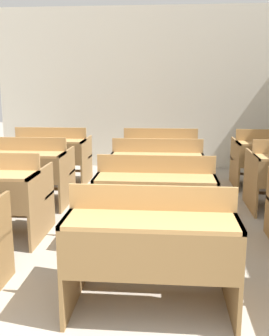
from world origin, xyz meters
TOP-DOWN VIEW (x-y plane):
  - wall_back at (0.00, 6.60)m, footprint 5.95×0.06m
  - bench_front_center at (0.16, 1.66)m, footprint 1.16×0.81m
  - bench_second_center at (0.16, 2.82)m, footprint 1.16×0.81m
  - bench_third_left at (-1.61, 3.98)m, footprint 1.16×0.81m
  - bench_third_center at (0.14, 4.00)m, footprint 1.16×0.81m
  - bench_back_left at (-1.59, 5.16)m, footprint 1.16×0.81m
  - bench_back_center at (0.16, 5.17)m, footprint 1.16×0.81m

SIDE VIEW (x-z plane):
  - bench_front_center at x=0.16m, z-range 0.02..0.93m
  - bench_second_center at x=0.16m, z-range 0.02..0.93m
  - bench_third_left at x=-1.61m, z-range 0.02..0.93m
  - bench_third_center at x=0.14m, z-range 0.02..0.93m
  - bench_back_left at x=-1.59m, z-range 0.02..0.93m
  - bench_back_center at x=0.16m, z-range 0.02..0.93m
  - wall_back at x=0.00m, z-range 0.00..2.97m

